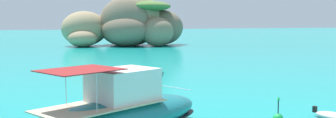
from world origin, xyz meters
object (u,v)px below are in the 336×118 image
motorboat_teal (116,115)px  islet_large (133,23)px  islet_small (84,31)px  channel_buoy (278,117)px

motorboat_teal → islet_large: bearing=77.6°
islet_small → channel_buoy: size_ratio=8.02×
motorboat_teal → channel_buoy: motorboat_teal is taller
islet_large → motorboat_teal: bearing=-102.4°
channel_buoy → islet_large: bearing=85.2°
motorboat_teal → islet_small: bearing=86.4°
channel_buoy → motorboat_teal: bearing=-179.5°
islet_large → channel_buoy: islet_large is taller
channel_buoy → islet_small: bearing=94.1°
islet_small → motorboat_teal: (-4.11, -64.99, -2.05)m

